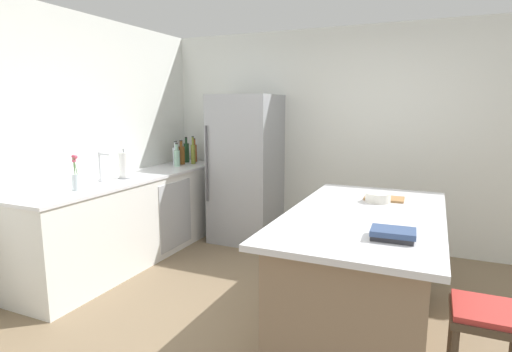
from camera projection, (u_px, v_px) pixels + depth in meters
name	position (u px, v px, depth m)	size (l,w,h in m)	color
ground_plane	(294.00, 332.00, 3.08)	(7.20, 7.20, 0.00)	#7A664C
wall_rear	(355.00, 139.00, 4.88)	(6.00, 0.10, 2.60)	silver
wall_left	(49.00, 148.00, 3.83)	(0.10, 6.00, 2.60)	silver
counter_run_left	(135.00, 218.00, 4.48)	(0.63, 2.78, 0.94)	silver
kitchen_island	(363.00, 271.00, 3.07)	(1.09, 2.01, 0.91)	#8E755B
refrigerator	(246.00, 169.00, 5.08)	(0.77, 0.75, 1.82)	#93969B
bar_stool	(487.00, 330.00, 2.09)	(0.36, 0.36, 0.67)	#473828
sink_faucet	(101.00, 166.00, 4.04)	(0.15, 0.05, 0.30)	silver
flower_vase	(76.00, 178.00, 3.64)	(0.07, 0.07, 0.32)	silver
paper_towel_roll	(124.00, 166.00, 4.26)	(0.14, 0.14, 0.31)	gray
vinegar_bottle	(195.00, 153.00, 5.53)	(0.06, 0.06, 0.32)	#994C23
wine_bottle	(186.00, 152.00, 5.47)	(0.07, 0.07, 0.34)	#19381E
olive_oil_bottle	(193.00, 153.00, 5.32)	(0.06, 0.06, 0.36)	olive
whiskey_bottle	(181.00, 155.00, 5.28)	(0.09, 0.09, 0.31)	brown
soda_bottle	(176.00, 156.00, 5.20)	(0.08, 0.08, 0.31)	silver
gin_bottle	(177.00, 157.00, 5.10)	(0.07, 0.07, 0.29)	#8CB79E
cookbook_stack	(393.00, 234.00, 2.39)	(0.26, 0.20, 0.06)	#2D2D33
mixing_bowl	(378.00, 198.00, 3.32)	(0.20, 0.20, 0.08)	silver
cutting_board	(384.00, 198.00, 3.42)	(0.32, 0.21, 0.02)	#9E7042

